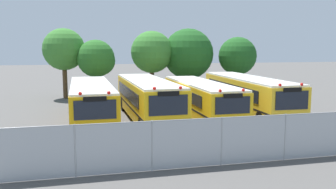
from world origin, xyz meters
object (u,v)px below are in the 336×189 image
Objects in this scene: school_bus_2 at (200,98)px; school_bus_1 at (147,98)px; tree_3 at (188,54)px; tree_4 at (237,56)px; tree_2 at (151,52)px; tree_0 at (63,50)px; tree_1 at (97,59)px; school_bus_3 at (247,94)px; school_bus_0 at (91,100)px; traffic_cone at (274,148)px.

school_bus_1 is at bearing 0.20° from school_bus_2.
tree_4 is at bearing -15.80° from tree_3.
tree_2 is at bearing -174.66° from tree_3.
tree_0 is 3.26m from tree_1.
school_bus_3 is 14.48m from tree_1.
tree_3 reaches higher than tree_4.
tree_4 is at bearing -146.67° from school_bus_0.
tree_1 is (-9.97, 10.27, 2.18)m from school_bus_3.
tree_0 reaches higher than tree_4.
school_bus_3 is (10.81, 0.05, 0.09)m from school_bus_0.
tree_2 is at bearing -119.80° from school_bus_0.
school_bus_2 is 15.11m from tree_0.
school_bus_3 is 10.73m from tree_4.
school_bus_0 is 11.82m from tree_0.
tree_1 reaches higher than school_bus_3.
tree_1 is at bearing -15.87° from tree_0.
school_bus_3 reaches higher than traffic_cone.
school_bus_2 is at bearing -102.59° from tree_3.
tree_3 is (11.96, -0.00, -0.44)m from tree_0.
school_bus_1 is 13.14m from tree_0.
tree_3 reaches higher than school_bus_1.
school_bus_0 is 17.66m from tree_4.
school_bus_0 is 12.70m from tree_2.
tree_3 is (3.81, 0.36, -0.26)m from tree_2.
tree_1 is at bearing -44.38° from school_bus_3.
tree_4 is at bearing -4.55° from tree_0.
tree_0 is 16.70m from tree_4.
school_bus_2 is at bearing -125.64° from tree_4.
tree_4 reaches higher than school_bus_3.
school_bus_1 is 13.24m from tree_3.
school_bus_1 is at bearing 115.89° from traffic_cone.
tree_4 is (4.68, -1.32, -0.22)m from tree_3.
tree_0 is (-9.42, 11.39, 3.16)m from school_bus_2.
school_bus_0 is 23.94× the size of traffic_cone.
tree_1 is at bearing -58.77° from school_bus_2.
school_bus_3 is at bearing -110.32° from tree_4.
tree_2 is (8.15, -0.36, -0.18)m from tree_0.
school_bus_3 is 1.85× the size of tree_2.
tree_1 is 0.82× the size of tree_3.
tree_0 is 13.84× the size of traffic_cone.
school_bus_3 is at bearing -175.94° from school_bus_2.
school_bus_3 is (7.24, 0.27, 0.00)m from school_bus_1.
school_bus_1 is 2.05× the size of tree_1.
tree_3 is (-1.04, 11.13, 2.60)m from school_bus_3.
school_bus_0 is at bearing -1.67° from school_bus_2.
tree_1 is at bearing -76.76° from school_bus_1.
tree_3 is at bearing 5.34° from tree_2.
school_bus_3 is 2.03× the size of tree_4.
traffic_cone is at bearing 93.54° from school_bus_2.
traffic_cone is (-6.68, -18.71, -3.59)m from tree_4.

